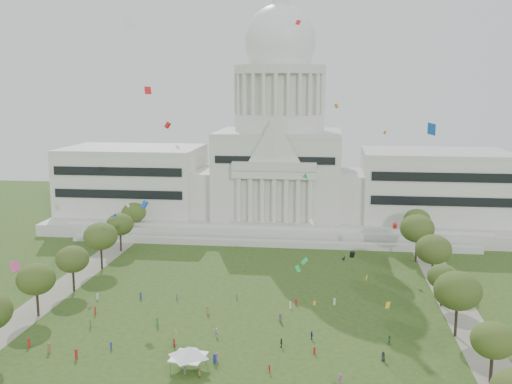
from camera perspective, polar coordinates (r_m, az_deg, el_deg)
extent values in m
plane|color=#304A18|center=(114.26, -2.87, -15.93)|extent=(400.00, 400.00, 0.00)
cube|color=beige|center=(222.17, 2.21, -2.49)|extent=(160.00, 60.00, 4.00)
cube|color=beige|center=(190.47, 1.37, -4.91)|extent=(130.00, 3.00, 2.00)
cube|color=beige|center=(197.81, 1.60, -3.90)|extent=(140.00, 3.00, 5.00)
cube|color=beige|center=(229.92, -11.58, 1.04)|extent=(50.00, 34.00, 22.00)
cube|color=beige|center=(221.12, 16.56, 0.47)|extent=(50.00, 34.00, 22.00)
cube|color=beige|center=(221.17, -4.82, 0.07)|extent=(12.00, 26.00, 16.00)
cube|color=beige|center=(216.73, 9.29, -0.23)|extent=(12.00, 26.00, 16.00)
cube|color=beige|center=(218.30, 2.22, 1.56)|extent=(44.00, 38.00, 28.00)
cube|color=beige|center=(198.12, 1.74, 1.64)|extent=(28.00, 3.00, 2.40)
cube|color=black|center=(213.59, -13.06, 0.85)|extent=(46.00, 0.40, 11.00)
cube|color=black|center=(204.09, 17.37, 0.24)|extent=(46.00, 0.40, 11.00)
cylinder|color=beige|center=(216.31, 2.25, 6.65)|extent=(32.00, 32.00, 6.00)
cylinder|color=beige|center=(215.97, 2.27, 9.30)|extent=(28.00, 28.00, 14.00)
cylinder|color=beige|center=(216.04, 2.29, 11.55)|extent=(32.40, 32.40, 3.00)
cylinder|color=beige|center=(216.26, 2.30, 13.01)|extent=(22.00, 22.00, 8.00)
ellipsoid|color=white|center=(216.51, 2.31, 14.07)|extent=(25.00, 25.00, 26.20)
cylinder|color=beige|center=(217.89, 2.33, 17.61)|extent=(6.00, 6.00, 5.00)
cube|color=gray|center=(155.12, -18.86, -9.34)|extent=(8.00, 160.00, 0.04)
cube|color=gray|center=(143.52, 18.97, -10.93)|extent=(8.00, 160.00, 0.04)
cylinder|color=black|center=(113.73, 21.48, -15.41)|extent=(0.56, 0.56, 4.92)
ellipsoid|color=#3C5219|center=(111.65, 21.66, -12.98)|extent=(7.58, 7.58, 6.20)
cylinder|color=black|center=(142.28, -20.07, -10.02)|extent=(0.56, 0.56, 5.47)
ellipsoid|color=#354D18|center=(140.47, -20.22, -7.79)|extent=(8.42, 8.42, 6.89)
cylinder|color=black|center=(130.18, 18.50, -11.64)|extent=(0.56, 0.56, 6.20)
ellipsoid|color=#324818|center=(127.96, 18.67, -8.89)|extent=(9.55, 9.55, 7.82)
cylinder|color=black|center=(156.04, -16.98, -8.11)|extent=(0.56, 0.56, 5.27)
ellipsoid|color=#394B1C|center=(154.44, -17.08, -6.13)|extent=(8.12, 8.12, 6.65)
cylinder|color=black|center=(146.19, 17.26, -9.51)|extent=(0.56, 0.56, 4.56)
ellipsoid|color=#334C19|center=(144.69, 17.36, -7.70)|extent=(7.01, 7.01, 5.74)
cylinder|color=black|center=(172.20, -14.49, -6.15)|extent=(0.56, 0.56, 6.03)
ellipsoid|color=#3B511F|center=(170.58, -14.59, -4.09)|extent=(9.29, 9.29, 7.60)
cylinder|color=black|center=(160.59, 16.43, -7.44)|extent=(0.56, 0.56, 5.97)
ellipsoid|color=#38461B|center=(158.85, 16.54, -5.26)|extent=(9.19, 9.19, 7.52)
cylinder|color=black|center=(189.43, -12.76, -4.71)|extent=(0.56, 0.56, 5.41)
ellipsoid|color=#354B1A|center=(188.08, -12.83, -3.02)|extent=(8.33, 8.33, 6.81)
cylinder|color=black|center=(179.45, 15.00, -5.47)|extent=(0.56, 0.56, 6.37)
ellipsoid|color=#394D1C|center=(177.82, 15.10, -3.37)|extent=(9.82, 9.82, 8.03)
cylinder|color=black|center=(206.57, -11.50, -3.45)|extent=(0.56, 0.56, 5.32)
ellipsoid|color=#375117|center=(205.35, -11.56, -1.92)|extent=(8.19, 8.19, 6.70)
cylinder|color=black|center=(197.10, 15.01, -4.22)|extent=(0.56, 0.56, 5.47)
ellipsoid|color=#39501B|center=(195.80, 15.08, -2.58)|extent=(8.42, 8.42, 6.89)
cylinder|color=#4C4C4C|center=(110.14, -8.17, -16.39)|extent=(0.12, 0.12, 2.36)
cylinder|color=#4C4C4C|center=(108.97, -5.36, -16.63)|extent=(0.12, 0.12, 2.36)
cylinder|color=#4C4C4C|center=(114.73, -7.45, -15.24)|extent=(0.12, 0.12, 2.36)
cylinder|color=#4C4C4C|center=(113.61, -4.77, -15.46)|extent=(0.12, 0.12, 2.36)
cube|color=white|center=(111.27, -6.45, -15.33)|extent=(6.47, 6.47, 0.19)
pyramid|color=white|center=(110.84, -6.46, -14.85)|extent=(9.06, 9.06, 1.89)
imported|color=#26262B|center=(116.76, 12.03, -15.06)|extent=(1.08, 0.98, 1.85)
imported|color=#33723F|center=(123.73, 12.62, -13.57)|extent=(1.06, 0.79, 1.94)
imported|color=#B21E1E|center=(110.35, 1.26, -16.48)|extent=(0.91, 1.07, 1.48)
imported|color=#26262B|center=(119.79, 2.43, -14.16)|extent=(0.66, 1.13, 1.86)
imported|color=silver|center=(124.66, -3.80, -13.19)|extent=(1.31, 1.82, 1.82)
imported|color=olive|center=(108.96, -5.40, -16.88)|extent=(0.63, 0.52, 1.51)
imported|color=olive|center=(121.90, -7.83, -13.92)|extent=(0.76, 0.55, 1.44)
imported|color=#994C8C|center=(107.62, 8.06, -17.19)|extent=(1.24, 1.35, 1.89)
imported|color=navy|center=(123.50, 5.33, -13.45)|extent=(0.95, 1.19, 1.80)
cube|color=#B21E1E|center=(127.82, -20.81, -13.26)|extent=(0.55, 0.49, 1.77)
cube|color=navy|center=(113.76, -3.97, -15.57)|extent=(0.55, 0.45, 1.77)
cube|color=silver|center=(142.28, 7.48, -10.31)|extent=(0.47, 0.34, 1.58)
cube|color=#33723F|center=(133.42, -15.49, -11.95)|extent=(0.47, 0.55, 1.79)
cube|color=navy|center=(147.39, -10.93, -9.67)|extent=(0.33, 0.47, 1.64)
cube|color=#B21E1E|center=(119.96, -16.75, -14.56)|extent=(0.59, 0.55, 1.89)
cube|color=#4C4C51|center=(145.44, -7.54, -9.86)|extent=(0.37, 0.46, 1.52)
cube|color=#994C8C|center=(145.01, -15.55, -10.19)|extent=(0.45, 0.52, 1.66)
cube|color=#994C8C|center=(114.58, -3.76, -15.42)|extent=(0.47, 0.50, 1.62)
cube|color=#B21E1E|center=(141.49, 3.83, -10.37)|extent=(0.47, 0.39, 1.53)
cube|color=silver|center=(139.12, 3.29, -10.71)|extent=(0.34, 0.47, 1.61)
cube|color=#B21E1E|center=(117.50, 5.59, -14.81)|extent=(0.42, 0.46, 1.48)
cube|color=olive|center=(136.20, -4.64, -11.14)|extent=(0.54, 0.56, 1.82)
cube|color=navy|center=(122.25, -13.63, -14.04)|extent=(0.43, 0.45, 1.45)
cube|color=#4C4C51|center=(110.53, -6.80, -16.52)|extent=(0.43, 0.32, 1.45)
cube|color=#33723F|center=(130.94, -9.38, -12.11)|extent=(0.36, 0.54, 1.94)
cube|color=#4C4C51|center=(131.36, 2.35, -11.90)|extent=(0.54, 0.61, 1.95)
cube|color=#33723F|center=(144.46, -1.83, -9.93)|extent=(0.36, 0.45, 1.48)
cube|color=#B21E1E|center=(121.16, -7.77, -14.04)|extent=(0.33, 0.46, 1.56)
cube|color=olive|center=(124.05, -19.11, -13.84)|extent=(0.58, 0.46, 1.92)
cube|color=#B21E1E|center=(140.20, -15.07, -10.84)|extent=(0.49, 0.56, 1.80)
cube|color=silver|center=(149.24, -14.87, -9.61)|extent=(0.32, 0.43, 1.45)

